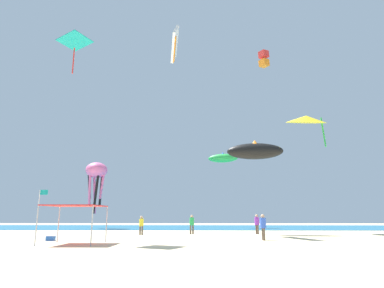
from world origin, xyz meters
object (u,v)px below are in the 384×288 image
person_rightmost (192,223)px  kite_inflatable_green (223,158)px  kite_delta_yellow (306,119)px  kite_inflatable_black (255,151)px  kite_parafoil_white (175,45)px  kite_octopus_pink (96,173)px  person_leftmost (141,224)px  cooler_box (51,238)px  banner_flag (39,210)px  kite_box_red (264,59)px  person_near_tent (263,225)px  canopy_tent (75,207)px  kite_diamond_teal (75,43)px  person_central (257,222)px

person_rightmost → kite_inflatable_green: 19.81m
kite_delta_yellow → kite_inflatable_black: 7.95m
kite_parafoil_white → kite_octopus_pink: kite_parafoil_white is taller
person_leftmost → person_rightmost: person_rightmost is taller
cooler_box → kite_octopus_pink: (-4.20, 22.14, 7.39)m
banner_flag → cooler_box: size_ratio=6.14×
kite_box_red → kite_parafoil_white: (-11.73, -9.98, -3.22)m
person_rightmost → kite_octopus_pink: 20.34m
person_leftmost → kite_octopus_pink: bearing=-18.4°
kite_box_red → kite_parafoil_white: 15.74m
person_rightmost → kite_parafoil_white: (-1.91, 1.05, 19.01)m
person_leftmost → kite_octopus_pink: size_ratio=0.24×
kite_octopus_pink → cooler_box: bearing=-72.4°
kite_parafoil_white → kite_inflatable_black: (8.22, -0.54, -12.04)m
cooler_box → kite_inflatable_green: bearing=61.8°
banner_flag → kite_box_red: kite_box_red is taller
cooler_box → kite_inflatable_green: kite_inflatable_green is taller
person_leftmost → kite_inflatable_green: kite_inflatable_green is taller
cooler_box → person_near_tent: bearing=3.5°
canopy_tent → person_rightmost: size_ratio=1.86×
person_leftmost → kite_diamond_teal: kite_diamond_teal is taller
kite_inflatable_black → cooler_box: bearing=-146.5°
person_rightmost → person_near_tent: bearing=-101.4°
banner_flag → kite_parafoil_white: bearing=48.3°
person_rightmost → cooler_box: size_ratio=3.12×
cooler_box → kite_delta_yellow: 27.79m
person_central → kite_octopus_pink: size_ratio=0.26×
banner_flag → kite_box_red: 35.34m
cooler_box → kite_delta_yellow: bearing=28.4°
kite_delta_yellow → kite_diamond_teal: size_ratio=1.63×
kite_inflatable_green → kite_parafoil_white: (-6.12, -16.01, 9.88)m
person_central → kite_parafoil_white: size_ratio=0.41×
person_rightmost → kite_inflatable_green: size_ratio=0.38×
person_near_tent → kite_inflatable_black: bearing=-10.4°
person_leftmost → person_rightmost: size_ratio=0.95×
person_leftmost → kite_delta_yellow: (17.11, 4.51, 11.13)m
canopy_tent → cooler_box: 4.13m
cooler_box → kite_inflatable_black: kite_inflatable_black is taller
person_near_tent → kite_diamond_teal: kite_diamond_teal is taller
person_leftmost → banner_flag: size_ratio=0.48×
person_near_tent → person_central: person_central is taller
person_leftmost → kite_diamond_teal: bearing=93.0°
kite_delta_yellow → kite_diamond_teal: (-21.91, -10.96, 3.46)m
banner_flag → kite_delta_yellow: kite_delta_yellow is taller
kite_delta_yellow → kite_octopus_pink: 28.55m
cooler_box → kite_box_red: bearing=45.4°
cooler_box → kite_delta_yellow: size_ratio=0.11×
cooler_box → person_leftmost: bearing=56.2°
person_central → cooler_box: 18.10m
person_near_tent → kite_box_red: size_ratio=0.77×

